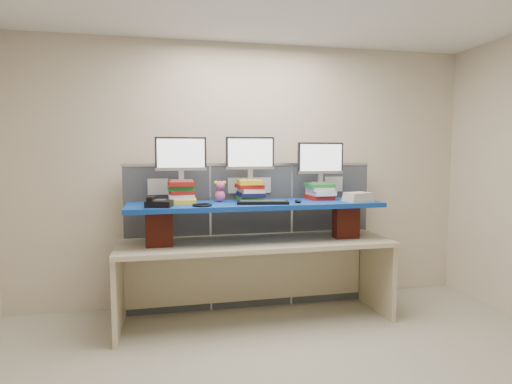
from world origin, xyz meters
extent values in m
cube|color=beige|center=(0.00, 0.00, 1.40)|extent=(5.00, 4.00, 2.80)
cube|color=#3D4248|center=(-0.87, 1.78, 0.75)|extent=(0.85, 0.05, 1.50)
cube|color=#3D4248|center=(0.00, 1.78, 0.75)|extent=(0.85, 0.05, 1.50)
cube|color=#3D4248|center=(0.87, 1.78, 0.75)|extent=(0.85, 0.05, 1.50)
cube|color=silver|center=(0.00, 1.78, 1.51)|extent=(2.60, 0.06, 0.03)
cube|color=white|center=(-0.95, 1.75, 1.30)|extent=(0.20, 0.00, 0.16)
cube|color=white|center=(-0.15, 1.75, 1.30)|extent=(0.20, 0.00, 0.16)
cube|color=white|center=(0.10, 1.75, 1.30)|extent=(0.20, 0.00, 0.16)
cube|color=white|center=(0.90, 1.75, 1.30)|extent=(0.20, 0.00, 0.16)
cube|color=beige|center=(-0.03, 1.38, 0.77)|extent=(2.61, 0.80, 0.04)
cube|color=beige|center=(-1.31, 1.36, 0.37)|extent=(0.05, 0.71, 0.75)
cube|color=beige|center=(1.25, 1.40, 0.37)|extent=(0.05, 0.71, 0.75)
cube|color=maroon|center=(-0.94, 1.32, 0.96)|extent=(0.24, 0.13, 0.33)
cube|color=maroon|center=(0.87, 1.34, 0.96)|extent=(0.24, 0.13, 0.33)
cube|color=navy|center=(-0.03, 1.38, 1.14)|extent=(2.41, 0.64, 0.04)
cube|color=yellow|center=(-0.72, 1.48, 1.18)|extent=(0.25, 0.29, 0.04)
cube|color=white|center=(-0.73, 1.49, 1.23)|extent=(0.24, 0.29, 0.05)
cube|color=maroon|center=(-0.73, 1.49, 1.27)|extent=(0.24, 0.31, 0.03)
cube|color=#238631|center=(-0.73, 1.49, 1.31)|extent=(0.25, 0.28, 0.04)
cube|color=maroon|center=(-0.73, 1.48, 1.35)|extent=(0.25, 0.30, 0.04)
cube|color=#238631|center=(-0.07, 1.50, 1.19)|extent=(0.23, 0.29, 0.05)
cube|color=#11134D|center=(-0.06, 1.49, 1.23)|extent=(0.25, 0.29, 0.04)
cube|color=white|center=(-0.06, 1.50, 1.27)|extent=(0.23, 0.29, 0.04)
cube|color=maroon|center=(-0.08, 1.50, 1.31)|extent=(0.25, 0.30, 0.04)
cube|color=yellow|center=(-0.08, 1.50, 1.35)|extent=(0.22, 0.30, 0.05)
cube|color=maroon|center=(0.65, 1.52, 1.19)|extent=(0.24, 0.28, 0.05)
cube|color=white|center=(0.67, 1.52, 1.23)|extent=(0.23, 0.31, 0.05)
cube|color=white|center=(0.65, 1.51, 1.27)|extent=(0.21, 0.28, 0.03)
cube|color=#238631|center=(0.65, 1.51, 1.31)|extent=(0.24, 0.26, 0.04)
cube|color=#9D9DA2|center=(-0.73, 1.49, 1.38)|extent=(0.21, 0.14, 0.01)
cube|color=#9D9DA2|center=(-0.73, 1.49, 1.43)|extent=(0.05, 0.04, 0.09)
cube|color=black|center=(-0.73, 1.49, 1.63)|extent=(0.47, 0.04, 0.31)
cube|color=white|center=(-0.73, 1.47, 1.63)|extent=(0.44, 0.01, 0.27)
cube|color=#9D9DA2|center=(-0.07, 1.50, 1.38)|extent=(0.21, 0.14, 0.01)
cube|color=#9D9DA2|center=(-0.07, 1.50, 1.43)|extent=(0.05, 0.04, 0.09)
cube|color=black|center=(-0.07, 1.50, 1.63)|extent=(0.47, 0.04, 0.31)
cube|color=white|center=(-0.07, 1.48, 1.63)|extent=(0.44, 0.01, 0.27)
cube|color=#9D9DA2|center=(0.66, 1.51, 1.33)|extent=(0.21, 0.14, 0.01)
cube|color=#9D9DA2|center=(0.66, 1.51, 1.38)|extent=(0.05, 0.04, 0.09)
cube|color=black|center=(0.66, 1.51, 1.58)|extent=(0.47, 0.04, 0.31)
cube|color=white|center=(0.66, 1.49, 1.58)|extent=(0.44, 0.01, 0.27)
cube|color=black|center=(0.00, 1.25, 1.18)|extent=(0.50, 0.23, 0.03)
cube|color=#2B2B2D|center=(0.00, 1.25, 1.19)|extent=(0.42, 0.17, 0.00)
ellipsoid|color=black|center=(0.34, 1.26, 1.18)|extent=(0.07, 0.11, 0.03)
cube|color=black|center=(-0.93, 1.22, 1.19)|extent=(0.25, 0.23, 0.05)
cube|color=#2B2B2D|center=(-0.93, 1.22, 1.22)|extent=(0.13, 0.13, 0.01)
cube|color=black|center=(-0.99, 1.24, 1.24)|extent=(0.09, 0.20, 0.04)
torus|color=black|center=(-0.56, 1.20, 1.17)|extent=(0.19, 0.19, 0.02)
ellipsoid|color=#D35086|center=(-0.36, 1.50, 1.22)|extent=(0.10, 0.09, 0.11)
sphere|color=#D35086|center=(-0.36, 1.50, 1.32)|extent=(0.09, 0.09, 0.09)
sphere|color=yellow|center=(-0.40, 1.50, 1.35)|extent=(0.04, 0.04, 0.04)
sphere|color=yellow|center=(-0.32, 1.50, 1.35)|extent=(0.04, 0.04, 0.04)
cube|color=beige|center=(0.95, 1.25, 1.18)|extent=(0.28, 0.24, 0.03)
cube|color=beige|center=(0.95, 1.25, 1.21)|extent=(0.27, 0.23, 0.03)
cube|color=beige|center=(0.95, 1.25, 1.24)|extent=(0.26, 0.22, 0.03)
camera|label=1|loc=(-0.86, -2.58, 1.62)|focal=30.00mm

